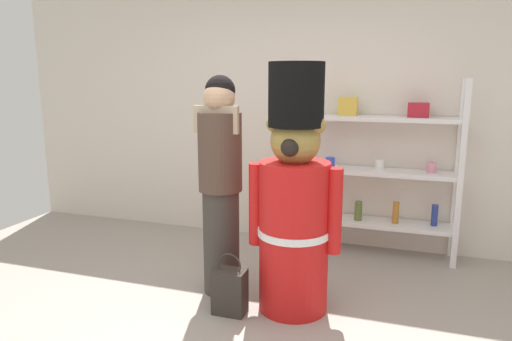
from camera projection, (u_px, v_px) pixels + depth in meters
name	position (u px, v px, depth m)	size (l,w,h in m)	color
back_wall	(302.00, 114.00, 4.65)	(6.40, 0.12, 2.60)	silver
merchandise_shelf	(379.00, 167.00, 4.29)	(1.42, 0.35, 1.66)	white
teddy_bear_guard	(294.00, 204.00, 3.24)	(0.67, 0.51, 1.76)	red
person_shopper	(220.00, 181.00, 3.49)	(0.35, 0.33, 1.68)	#38332D
shopping_bag	(230.00, 291.00, 3.29)	(0.23, 0.16, 0.45)	#332D28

